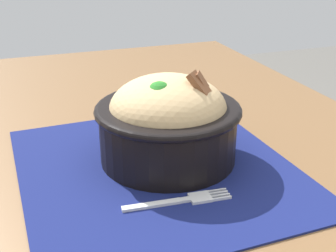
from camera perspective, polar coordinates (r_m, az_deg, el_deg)
name	(u,v)px	position (r m, az deg, el deg)	size (l,w,h in m)	color
table	(166,209)	(0.68, -0.23, -10.36)	(1.34, 0.78, 0.74)	brown
placemat	(156,168)	(0.62, -1.50, -5.30)	(0.39, 0.36, 0.00)	#11194C
bowl	(168,120)	(0.62, 0.00, 0.71)	(0.22, 0.22, 0.13)	black
fork	(182,200)	(0.55, 1.81, -9.33)	(0.03, 0.13, 0.00)	silver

